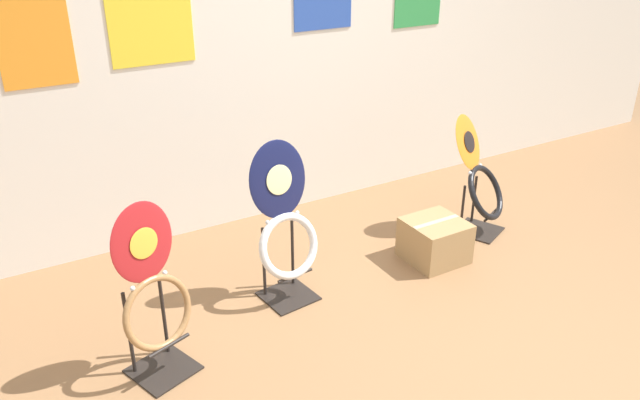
{
  "coord_description": "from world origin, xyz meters",
  "views": [
    {
      "loc": [
        -1.98,
        -1.76,
        2.04
      ],
      "look_at": [
        -0.38,
        0.97,
        0.55
      ],
      "focal_mm": 35.0,
      "sensor_mm": 36.0,
      "label": 1
    }
  ],
  "objects": [
    {
      "name": "toilet_seat_display_orange_sun",
      "position": [
        0.9,
        1.0,
        0.35
      ],
      "size": [
        0.47,
        0.47,
        0.8
      ],
      "color": "black",
      "rests_on": "ground_plane"
    },
    {
      "name": "toilet_seat_display_navy_moon",
      "position": [
        -0.61,
        0.95,
        0.44
      ],
      "size": [
        0.39,
        0.31,
        0.93
      ],
      "color": "black",
      "rests_on": "ground_plane"
    },
    {
      "name": "wall_back",
      "position": [
        -0.0,
        2.01,
        1.3
      ],
      "size": [
        8.0,
        0.07,
        2.6
      ],
      "color": "silver",
      "rests_on": "ground_plane"
    },
    {
      "name": "storage_box",
      "position": [
        0.39,
        0.84,
        0.13
      ],
      "size": [
        0.35,
        0.35,
        0.27
      ],
      "color": "#A37F51",
      "rests_on": "ground_plane"
    },
    {
      "name": "toilet_seat_display_crimson_swirl",
      "position": [
        -1.43,
        0.69,
        0.42
      ],
      "size": [
        0.38,
        0.36,
        0.89
      ],
      "color": "black",
      "rests_on": "ground_plane"
    },
    {
      "name": "ground_plane",
      "position": [
        0.0,
        0.0,
        0.0
      ],
      "size": [
        14.0,
        14.0,
        0.0
      ],
      "primitive_type": "plane",
      "color": "#8E6642"
    }
  ]
}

